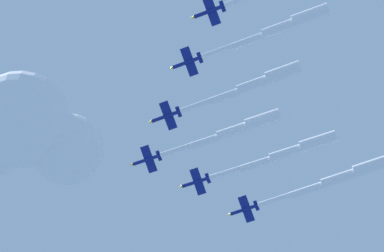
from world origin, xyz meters
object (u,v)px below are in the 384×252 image
jet_lead (233,130)px  jet_port_inner (253,84)px  jet_port_mid (278,28)px  jet_starboard_inner (287,153)px  jet_starboard_mid (340,177)px

jet_lead → jet_port_inner: jet_lead is taller
jet_lead → jet_port_inner: 16.92m
jet_port_inner → jet_port_mid: jet_port_mid is taller
jet_lead → jet_starboard_inner: (-17.68, 3.01, 0.23)m
jet_lead → jet_starboard_mid: jet_lead is taller
jet_starboard_inner → jet_port_mid: bearing=49.9°
jet_lead → jet_starboard_inner: 17.93m
jet_port_inner → jet_port_mid: 17.44m
jet_lead → jet_starboard_inner: bearing=170.3°
jet_starboard_inner → jet_port_mid: size_ratio=1.03×
jet_port_inner → jet_starboard_inner: size_ratio=0.95×
jet_lead → jet_port_inner: (4.45, 16.03, -3.08)m
jet_port_inner → jet_lead: bearing=-105.5°
jet_port_inner → jet_starboard_mid: jet_port_inner is taller
jet_port_mid → jet_lead: bearing=-102.9°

